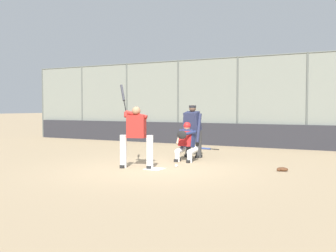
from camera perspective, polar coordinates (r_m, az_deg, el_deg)
The scene contains 11 objects.
ground_plane at distance 10.03m, azimuth -1.93°, elevation -6.26°, with size 160.00×160.00×0.00m, color tan.
home_plate_marker at distance 10.03m, azimuth -1.93°, elevation -6.23°, with size 0.43×0.43×0.01m, color white.
backstop_fence at distance 16.10m, azimuth 10.05°, elevation 3.84°, with size 21.44×0.08×3.61m.
padding_wall at distance 16.04m, azimuth 9.90°, elevation -1.29°, with size 20.94×0.18×0.91m, color #28282D.
bleachers_beyond at distance 18.41m, azimuth 13.71°, elevation -0.73°, with size 14.96×2.50×1.48m.
batter_at_plate at distance 10.13m, azimuth -4.66°, elevation -1.25°, with size 1.12×0.56×2.18m.
catcher_behind_plate at distance 11.36m, azimuth 2.63°, elevation -2.20°, with size 0.60×0.71×1.14m.
umpire_home at distance 12.24m, azimuth 3.61°, elevation -0.51°, with size 0.66×0.45×1.64m.
spare_bat_near_backstop at distance 14.70m, azimuth 5.62°, elevation -3.28°, with size 0.82×0.18×0.07m.
fielding_glove_on_dirt at distance 10.08m, azimuth 16.23°, elevation -6.05°, with size 0.27×0.21×0.10m.
baseball_loose at distance 10.32m, azimuth 1.21°, elevation -5.80°, with size 0.07×0.07×0.07m, color white.
Camera 1 is at (-4.92, 8.60, 1.56)m, focal length 42.00 mm.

